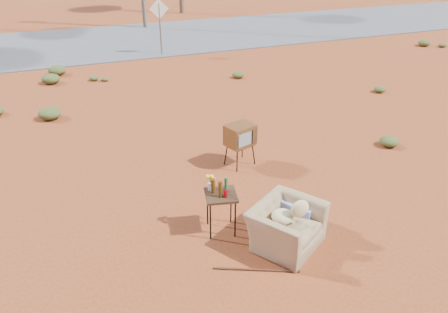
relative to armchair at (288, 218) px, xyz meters
name	(u,v)px	position (x,y,z in m)	size (l,w,h in m)	color
ground	(247,231)	(-0.51, 0.47, -0.46)	(140.00, 140.00, 0.00)	brown
highway	(114,41)	(-0.51, 15.47, -0.44)	(140.00, 7.00, 0.04)	#565659
armchair	(288,218)	(0.00, 0.00, 0.00)	(1.44, 1.41, 0.98)	#90744F
tv_unit	(240,136)	(0.31, 2.72, 0.25)	(0.70, 0.63, 0.95)	black
side_table	(219,192)	(-0.95, 0.70, 0.31)	(0.62, 0.62, 1.04)	#3B2315
rusty_bar	(256,270)	(-0.78, -0.47, -0.44)	(0.04, 0.04, 1.33)	#502915
road_sign	(159,17)	(0.99, 12.47, 1.05)	(0.78, 0.06, 2.19)	brown
scrub_patch	(145,132)	(-1.34, 4.88, -0.32)	(17.49, 8.07, 0.33)	#404D22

